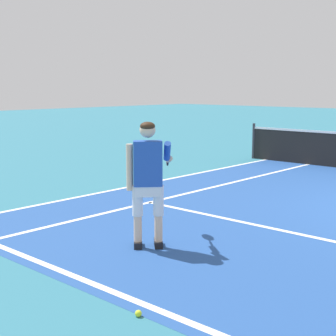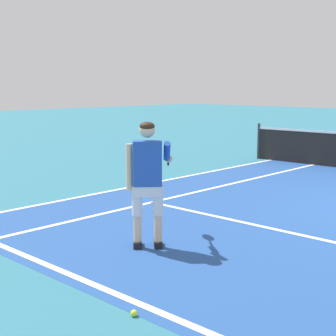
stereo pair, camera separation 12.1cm
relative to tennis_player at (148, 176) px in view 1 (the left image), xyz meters
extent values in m
cube|color=white|center=(2.25, -1.36, -0.99)|extent=(10.98, 0.10, 0.01)
cube|color=white|center=(-1.86, 3.48, -0.99)|extent=(0.10, 9.69, 0.01)
cube|color=white|center=(-3.24, 3.48, -0.99)|extent=(0.10, 9.69, 0.01)
cylinder|color=#333338|center=(-3.69, 8.32, -0.45)|extent=(0.08, 0.08, 1.07)
cube|color=black|center=(-0.11, -0.10, -0.94)|extent=(0.28, 0.27, 0.09)
cube|color=black|center=(0.08, 0.10, -0.94)|extent=(0.28, 0.27, 0.09)
cylinder|color=beige|center=(-0.08, -0.13, -0.72)|extent=(0.11, 0.11, 0.36)
cylinder|color=silver|center=(-0.08, -0.13, -0.33)|extent=(0.14, 0.14, 0.41)
cylinder|color=beige|center=(0.11, 0.08, -0.72)|extent=(0.11, 0.11, 0.36)
cylinder|color=silver|center=(0.11, 0.08, -0.33)|extent=(0.14, 0.14, 0.41)
cube|color=silver|center=(0.02, -0.03, -0.17)|extent=(0.38, 0.38, 0.20)
cube|color=#234CAD|center=(0.02, -0.03, 0.17)|extent=(0.42, 0.43, 0.60)
cylinder|color=beige|center=(-0.15, -0.20, 0.12)|extent=(0.09, 0.09, 0.62)
cylinder|color=#234CAD|center=(0.13, 0.23, 0.32)|extent=(0.25, 0.25, 0.29)
cylinder|color=beige|center=(0.01, 0.40, 0.18)|extent=(0.27, 0.26, 0.14)
sphere|color=beige|center=(0.01, -0.02, 0.62)|extent=(0.21, 0.21, 0.21)
ellipsoid|color=#382314|center=(0.02, -0.03, 0.67)|extent=(0.28, 0.28, 0.12)
cylinder|color=#232326|center=(-0.14, 0.57, 0.15)|extent=(0.17, 0.16, 0.03)
cylinder|color=black|center=(-0.25, 0.67, 0.15)|extent=(0.09, 0.09, 0.02)
torus|color=black|center=(-0.38, 0.80, 0.15)|extent=(0.23, 0.22, 0.30)
cylinder|color=silver|center=(-0.38, 0.80, 0.15)|extent=(0.18, 0.18, 0.25)
sphere|color=#CCE02D|center=(1.42, -1.59, -0.96)|extent=(0.07, 0.07, 0.07)
camera|label=1|loc=(4.67, -4.75, 1.18)|focal=54.10mm
camera|label=2|loc=(4.76, -4.67, 1.18)|focal=54.10mm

